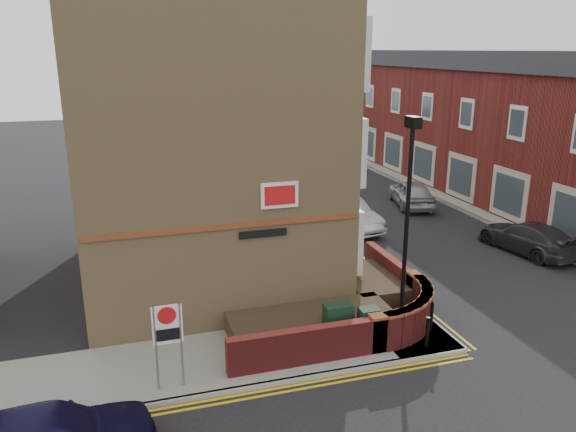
# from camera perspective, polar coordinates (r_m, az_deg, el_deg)

# --- Properties ---
(ground) EXTENTS (120.00, 120.00, 0.00)m
(ground) POSITION_cam_1_polar(r_m,az_deg,el_deg) (15.44, 7.96, -15.17)
(ground) COLOR black
(ground) RESTS_ON ground
(pavement_corner) EXTENTS (13.00, 3.00, 0.12)m
(pavement_corner) POSITION_cam_1_polar(r_m,az_deg,el_deg) (15.71, -6.49, -14.24)
(pavement_corner) COLOR gray
(pavement_corner) RESTS_ON ground
(pavement_main) EXTENTS (2.00, 32.00, 0.12)m
(pavement_main) POSITION_cam_1_polar(r_m,az_deg,el_deg) (29.97, -1.33, 1.09)
(pavement_main) COLOR gray
(pavement_main) RESTS_ON ground
(pavement_far) EXTENTS (4.00, 40.00, 0.12)m
(pavement_far) POSITION_cam_1_polar(r_m,az_deg,el_deg) (32.13, 19.46, 1.19)
(pavement_far) COLOR gray
(pavement_far) RESTS_ON ground
(kerb_side) EXTENTS (13.00, 0.15, 0.12)m
(kerb_side) POSITION_cam_1_polar(r_m,az_deg,el_deg) (14.46, -5.33, -17.19)
(kerb_side) COLOR gray
(kerb_side) RESTS_ON ground
(kerb_main_near) EXTENTS (0.15, 32.00, 0.12)m
(kerb_main_near) POSITION_cam_1_polar(r_m,az_deg,el_deg) (30.25, 0.49, 1.24)
(kerb_main_near) COLOR gray
(kerb_main_near) RESTS_ON ground
(kerb_main_far) EXTENTS (0.15, 40.00, 0.12)m
(kerb_main_far) POSITION_cam_1_polar(r_m,az_deg,el_deg) (31.00, 16.47, 0.92)
(kerb_main_far) COLOR gray
(kerb_main_far) RESTS_ON ground
(yellow_lines_side) EXTENTS (13.00, 0.28, 0.01)m
(yellow_lines_side) POSITION_cam_1_polar(r_m,az_deg,el_deg) (14.29, -5.11, -17.91)
(yellow_lines_side) COLOR gold
(yellow_lines_side) RESTS_ON ground
(yellow_lines_main) EXTENTS (0.28, 32.00, 0.01)m
(yellow_lines_main) POSITION_cam_1_polar(r_m,az_deg,el_deg) (30.33, 0.94, 1.17)
(yellow_lines_main) COLOR gold
(yellow_lines_main) RESTS_ON ground
(corner_building) EXTENTS (8.95, 10.40, 13.60)m
(corner_building) POSITION_cam_1_polar(r_m,az_deg,el_deg) (20.11, -8.73, 11.12)
(corner_building) COLOR tan
(corner_building) RESTS_ON ground
(garden_wall) EXTENTS (6.80, 6.00, 1.20)m
(garden_wall) POSITION_cam_1_polar(r_m,az_deg,el_deg) (17.42, 4.47, -11.10)
(garden_wall) COLOR maroon
(garden_wall) RESTS_ON ground
(lamppost) EXTENTS (0.25, 0.50, 6.30)m
(lamppost) POSITION_cam_1_polar(r_m,az_deg,el_deg) (15.69, 11.93, -1.36)
(lamppost) COLOR black
(lamppost) RESTS_ON pavement_corner
(utility_cabinet_large) EXTENTS (0.80, 0.45, 1.20)m
(utility_cabinet_large) POSITION_cam_1_polar(r_m,az_deg,el_deg) (16.00, 5.10, -10.87)
(utility_cabinet_large) COLOR black
(utility_cabinet_large) RESTS_ON pavement_corner
(utility_cabinet_small) EXTENTS (0.55, 0.40, 1.10)m
(utility_cabinet_small) POSITION_cam_1_polar(r_m,az_deg,el_deg) (16.08, 8.19, -11.05)
(utility_cabinet_small) COLOR black
(utility_cabinet_small) RESTS_ON pavement_corner
(bollard_near) EXTENTS (0.11, 0.11, 0.90)m
(bollard_near) POSITION_cam_1_polar(r_m,az_deg,el_deg) (16.31, 13.97, -11.38)
(bollard_near) COLOR black
(bollard_near) RESTS_ON pavement_corner
(bollard_far) EXTENTS (0.11, 0.11, 0.90)m
(bollard_far) POSITION_cam_1_polar(r_m,az_deg,el_deg) (17.20, 14.35, -9.87)
(bollard_far) COLOR black
(bollard_far) RESTS_ON pavement_corner
(zone_sign) EXTENTS (0.72, 0.07, 2.20)m
(zone_sign) POSITION_cam_1_polar(r_m,az_deg,el_deg) (13.92, -12.12, -11.38)
(zone_sign) COLOR slate
(zone_sign) RESTS_ON pavement_corner
(far_terrace) EXTENTS (5.40, 30.40, 8.00)m
(far_terrace) POSITION_cam_1_polar(r_m,az_deg,el_deg) (35.46, 18.27, 9.25)
(far_terrace) COLOR maroon
(far_terrace) RESTS_ON ground
(far_terrace_cream) EXTENTS (5.40, 12.40, 8.00)m
(far_terrace_cream) POSITION_cam_1_polar(r_m,az_deg,el_deg) (53.93, 5.27, 12.27)
(far_terrace_cream) COLOR beige
(far_terrace_cream) RESTS_ON ground
(tree_near) EXTENTS (3.64, 3.65, 6.70)m
(tree_near) POSITION_cam_1_polar(r_m,az_deg,el_deg) (27.21, -0.27, 9.48)
(tree_near) COLOR #382B1E
(tree_near) RESTS_ON pavement_main
(tree_mid) EXTENTS (4.03, 4.03, 7.42)m
(tree_mid) POSITION_cam_1_polar(r_m,az_deg,el_deg) (34.86, -4.14, 11.83)
(tree_mid) COLOR #382B1E
(tree_mid) RESTS_ON pavement_main
(tree_far) EXTENTS (3.81, 3.81, 7.00)m
(tree_far) POSITION_cam_1_polar(r_m,az_deg,el_deg) (42.69, -6.60, 12.26)
(tree_far) COLOR #382B1E
(tree_far) RESTS_ON pavement_main
(traffic_light_assembly) EXTENTS (0.20, 0.16, 4.20)m
(traffic_light_assembly) POSITION_cam_1_polar(r_m,az_deg,el_deg) (38.08, -4.48, 8.57)
(traffic_light_assembly) COLOR black
(traffic_light_assembly) RESTS_ON pavement_main
(silver_car_near) EXTENTS (2.28, 4.71, 1.49)m
(silver_car_near) POSITION_cam_1_polar(r_m,az_deg,el_deg) (26.27, 5.83, 0.30)
(silver_car_near) COLOR #ACAFB4
(silver_car_near) RESTS_ON ground
(red_car_main) EXTENTS (3.14, 5.65, 1.50)m
(red_car_main) POSITION_cam_1_polar(r_m,az_deg,el_deg) (33.23, -0.09, 3.87)
(red_car_main) COLOR maroon
(red_car_main) RESTS_ON ground
(grey_car_far) EXTENTS (2.44, 4.63, 1.28)m
(grey_car_far) POSITION_cam_1_polar(r_m,az_deg,el_deg) (25.16, 23.20, -1.99)
(grey_car_far) COLOR #2A2A2F
(grey_car_far) RESTS_ON ground
(silver_car_far) EXTENTS (2.59, 4.48, 1.43)m
(silver_car_far) POSITION_cam_1_polar(r_m,az_deg,el_deg) (30.64, 12.42, 2.31)
(silver_car_far) COLOR #98989F
(silver_car_far) RESTS_ON ground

